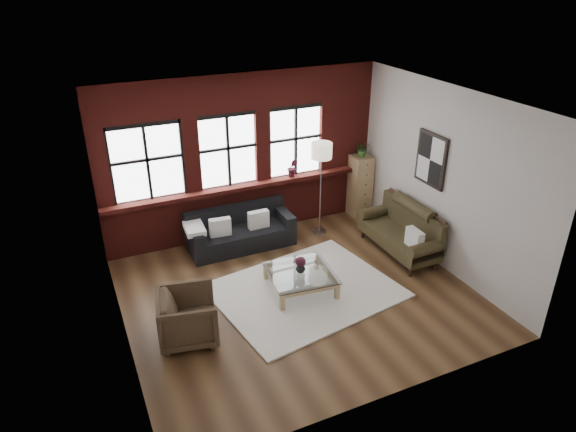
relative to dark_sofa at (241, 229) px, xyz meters
name	(u,v)px	position (x,y,z in m)	size (l,w,h in m)	color
floor	(298,294)	(0.30, -1.90, -0.36)	(5.50, 5.50, 0.00)	#492F1A
ceiling	(299,102)	(0.30, -1.90, 2.84)	(5.50, 5.50, 0.00)	white
wall_back	(242,156)	(0.30, 0.60, 1.24)	(5.50, 5.50, 0.00)	beige
wall_front	(394,293)	(0.30, -4.40, 1.24)	(5.50, 5.50, 0.00)	beige
wall_left	(111,244)	(-2.45, -1.90, 1.24)	(5.00, 5.00, 0.00)	beige
wall_right	(442,178)	(3.05, -1.90, 1.24)	(5.00, 5.00, 0.00)	beige
brick_backwall	(243,157)	(0.30, 0.54, 1.24)	(5.50, 0.12, 3.20)	maroon
sill_ledge	(246,186)	(0.30, 0.45, 0.68)	(5.50, 0.30, 0.08)	maroon
window_left	(147,163)	(-1.50, 0.55, 1.39)	(1.38, 0.10, 1.50)	black
window_mid	(228,152)	(0.00, 0.55, 1.39)	(1.38, 0.10, 1.50)	black
window_right	(295,142)	(1.40, 0.55, 1.39)	(1.38, 0.10, 1.50)	black
wall_poster	(431,159)	(3.02, -1.60, 1.49)	(0.05, 0.74, 0.94)	black
shag_rug	(305,291)	(0.45, -1.90, -0.35)	(2.87, 2.25, 0.03)	white
dark_sofa	(241,229)	(0.00, 0.00, 0.00)	(2.00, 0.81, 0.72)	black
pillow_a	(220,227)	(-0.43, -0.10, 0.19)	(0.40, 0.14, 0.34)	white
pillow_b	(259,219)	(0.33, -0.10, 0.19)	(0.40, 0.14, 0.34)	white
vintage_settee	(399,230)	(2.60, -1.46, 0.12)	(0.80, 1.80, 0.96)	#322B17
pillow_settee	(415,239)	(2.52, -2.01, 0.23)	(0.14, 0.38, 0.34)	white
armchair	(188,317)	(-1.61, -2.26, 0.02)	(0.81, 0.84, 0.76)	#3F2F1F
coffee_table	(300,281)	(0.40, -1.81, -0.19)	(1.05, 1.05, 0.36)	tan
vase	(301,268)	(0.40, -1.81, 0.06)	(0.16, 0.16, 0.17)	#B2B2B2
flowers	(301,262)	(0.40, -1.81, 0.18)	(0.17, 0.17, 0.17)	#4B1A2A
drawer_chest	(360,186)	(2.81, 0.27, 0.30)	(0.41, 0.41, 1.33)	tan
potted_plant_top	(363,149)	(2.81, 0.27, 1.13)	(0.30, 0.26, 0.33)	#2D5923
floor_lamp	(321,186)	(1.65, -0.11, 0.66)	(0.40, 0.40, 2.04)	#A5A5A8
sill_plant	(293,168)	(1.29, 0.42, 0.91)	(0.21, 0.17, 0.38)	#4B1A2A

